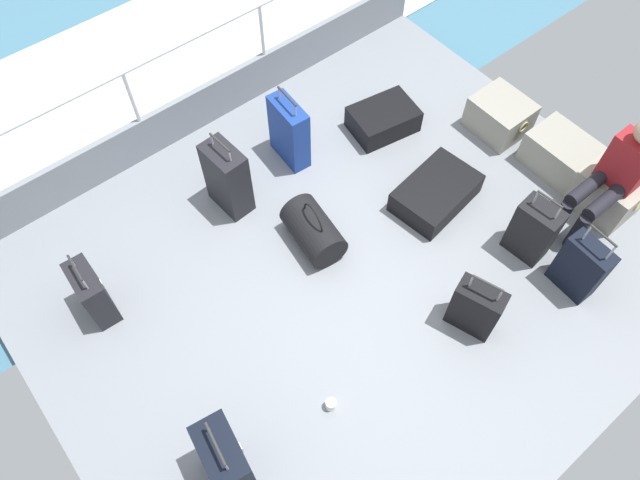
{
  "coord_description": "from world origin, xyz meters",
  "views": [
    {
      "loc": [
        1.77,
        -1.8,
        4.41
      ],
      "look_at": [
        -0.26,
        -0.16,
        0.25
      ],
      "focal_mm": 33.48,
      "sensor_mm": 36.0,
      "label": 1
    }
  ],
  "objects_px": {
    "cargo_crate_1": "(561,154)",
    "suitcase_2": "(383,119)",
    "suitcase_4": "(93,293)",
    "suitcase_1": "(475,308)",
    "passenger_seated": "(614,175)",
    "duffel_bag": "(313,231)",
    "suitcase_6": "(533,230)",
    "suitcase_3": "(226,462)",
    "suitcase_7": "(581,267)",
    "suitcase_5": "(436,193)",
    "paper_cup": "(331,404)",
    "suitcase_0": "(289,132)",
    "suitcase_8": "(227,179)",
    "cargo_crate_2": "(608,192)",
    "cargo_crate_0": "(500,116)"
  },
  "relations": [
    {
      "from": "cargo_crate_1",
      "to": "suitcase_2",
      "type": "relative_size",
      "value": 0.94
    },
    {
      "from": "suitcase_3",
      "to": "suitcase_2",
      "type": "bearing_deg",
      "value": 120.26
    },
    {
      "from": "suitcase_6",
      "to": "suitcase_8",
      "type": "distance_m",
      "value": 2.61
    },
    {
      "from": "suitcase_5",
      "to": "suitcase_1",
      "type": "bearing_deg",
      "value": -31.62
    },
    {
      "from": "suitcase_1",
      "to": "suitcase_8",
      "type": "distance_m",
      "value": 2.32
    },
    {
      "from": "passenger_seated",
      "to": "suitcase_4",
      "type": "relative_size",
      "value": 1.67
    },
    {
      "from": "suitcase_1",
      "to": "suitcase_6",
      "type": "bearing_deg",
      "value": 101.77
    },
    {
      "from": "suitcase_3",
      "to": "suitcase_8",
      "type": "distance_m",
      "value": 2.35
    },
    {
      "from": "suitcase_7",
      "to": "suitcase_5",
      "type": "bearing_deg",
      "value": -168.79
    },
    {
      "from": "suitcase_0",
      "to": "suitcase_6",
      "type": "xyz_separation_m",
      "value": [
        2.1,
        0.93,
        -0.04
      ]
    },
    {
      "from": "cargo_crate_2",
      "to": "suitcase_1",
      "type": "bearing_deg",
      "value": -88.5
    },
    {
      "from": "suitcase_0",
      "to": "suitcase_2",
      "type": "distance_m",
      "value": 0.99
    },
    {
      "from": "suitcase_4",
      "to": "paper_cup",
      "type": "relative_size",
      "value": 6.7
    },
    {
      "from": "cargo_crate_1",
      "to": "suitcase_8",
      "type": "relative_size",
      "value": 0.78
    },
    {
      "from": "suitcase_4",
      "to": "suitcase_6",
      "type": "distance_m",
      "value": 3.58
    },
    {
      "from": "cargo_crate_2",
      "to": "suitcase_2",
      "type": "height_order",
      "value": "cargo_crate_2"
    },
    {
      "from": "passenger_seated",
      "to": "suitcase_3",
      "type": "xyz_separation_m",
      "value": [
        -0.2,
        -3.7,
        -0.24
      ]
    },
    {
      "from": "suitcase_8",
      "to": "suitcase_1",
      "type": "bearing_deg",
      "value": 20.2
    },
    {
      "from": "suitcase_3",
      "to": "suitcase_4",
      "type": "distance_m",
      "value": 1.73
    },
    {
      "from": "duffel_bag",
      "to": "suitcase_6",
      "type": "bearing_deg",
      "value": 48.75
    },
    {
      "from": "duffel_bag",
      "to": "cargo_crate_1",
      "type": "bearing_deg",
      "value": 71.38
    },
    {
      "from": "passenger_seated",
      "to": "duffel_bag",
      "type": "bearing_deg",
      "value": -122.87
    },
    {
      "from": "cargo_crate_2",
      "to": "suitcase_4",
      "type": "xyz_separation_m",
      "value": [
        -1.92,
        -3.98,
        0.05
      ]
    },
    {
      "from": "suitcase_0",
      "to": "suitcase_3",
      "type": "xyz_separation_m",
      "value": [
        2.04,
        -2.08,
        0.03
      ]
    },
    {
      "from": "suitcase_7",
      "to": "paper_cup",
      "type": "relative_size",
      "value": 7.59
    },
    {
      "from": "suitcase_3",
      "to": "paper_cup",
      "type": "height_order",
      "value": "suitcase_3"
    },
    {
      "from": "suitcase_0",
      "to": "duffel_bag",
      "type": "distance_m",
      "value": 1.01
    },
    {
      "from": "suitcase_3",
      "to": "suitcase_5",
      "type": "xyz_separation_m",
      "value": [
        -0.79,
        2.76,
        -0.24
      ]
    },
    {
      "from": "suitcase_0",
      "to": "paper_cup",
      "type": "relative_size",
      "value": 7.81
    },
    {
      "from": "cargo_crate_1",
      "to": "duffel_bag",
      "type": "xyz_separation_m",
      "value": [
        -0.78,
        -2.31,
        0.0
      ]
    },
    {
      "from": "cargo_crate_2",
      "to": "suitcase_5",
      "type": "height_order",
      "value": "cargo_crate_2"
    },
    {
      "from": "suitcase_7",
      "to": "cargo_crate_1",
      "type": "bearing_deg",
      "value": 134.11
    },
    {
      "from": "suitcase_7",
      "to": "suitcase_8",
      "type": "bearing_deg",
      "value": -145.39
    },
    {
      "from": "suitcase_4",
      "to": "suitcase_1",
      "type": "bearing_deg",
      "value": 48.48
    },
    {
      "from": "cargo_crate_2",
      "to": "paper_cup",
      "type": "height_order",
      "value": "cargo_crate_2"
    },
    {
      "from": "duffel_bag",
      "to": "suitcase_4",
      "type": "bearing_deg",
      "value": -108.76
    },
    {
      "from": "suitcase_1",
      "to": "cargo_crate_2",
      "type": "bearing_deg",
      "value": 91.5
    },
    {
      "from": "passenger_seated",
      "to": "suitcase_0",
      "type": "bearing_deg",
      "value": -143.98
    },
    {
      "from": "suitcase_5",
      "to": "suitcase_6",
      "type": "relative_size",
      "value": 1.11
    },
    {
      "from": "cargo_crate_2",
      "to": "cargo_crate_0",
      "type": "bearing_deg",
      "value": -179.01
    },
    {
      "from": "cargo_crate_2",
      "to": "suitcase_4",
      "type": "height_order",
      "value": "suitcase_4"
    },
    {
      "from": "suitcase_2",
      "to": "duffel_bag",
      "type": "bearing_deg",
      "value": -65.84
    },
    {
      "from": "suitcase_1",
      "to": "suitcase_3",
      "type": "xyz_separation_m",
      "value": [
        -0.24,
        -2.13,
        0.1
      ]
    },
    {
      "from": "suitcase_0",
      "to": "suitcase_7",
      "type": "relative_size",
      "value": 1.03
    },
    {
      "from": "cargo_crate_1",
      "to": "suitcase_3",
      "type": "bearing_deg",
      "value": -84.77
    },
    {
      "from": "suitcase_4",
      "to": "suitcase_6",
      "type": "height_order",
      "value": "suitcase_6"
    },
    {
      "from": "suitcase_2",
      "to": "paper_cup",
      "type": "relative_size",
      "value": 6.85
    },
    {
      "from": "cargo_crate_1",
      "to": "suitcase_4",
      "type": "height_order",
      "value": "suitcase_4"
    },
    {
      "from": "cargo_crate_0",
      "to": "suitcase_5",
      "type": "distance_m",
      "value": 1.13
    },
    {
      "from": "paper_cup",
      "to": "suitcase_6",
      "type": "bearing_deg",
      "value": 90.27
    }
  ]
}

